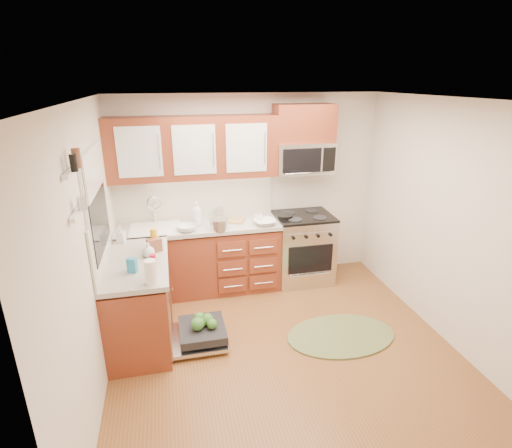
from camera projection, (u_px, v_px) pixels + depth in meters
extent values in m
plane|color=brown|center=(284.00, 348.00, 4.20)|extent=(3.50, 3.50, 0.00)
plane|color=white|center=(291.00, 100.00, 3.34)|extent=(3.50, 3.50, 0.00)
cube|color=beige|center=(249.00, 190.00, 5.37)|extent=(3.50, 0.04, 2.50)
cube|color=beige|center=(381.00, 357.00, 2.16)|extent=(3.50, 0.04, 2.50)
cube|color=beige|center=(91.00, 255.00, 3.40)|extent=(0.04, 3.50, 2.50)
cube|color=beige|center=(449.00, 224.00, 4.13)|extent=(0.04, 3.50, 2.50)
cube|color=maroon|center=(200.00, 260.00, 5.23)|extent=(2.05, 0.60, 0.85)
cube|color=maroon|center=(140.00, 303.00, 4.23)|extent=(0.60, 1.25, 0.85)
cube|color=#A9A49A|center=(198.00, 227.00, 5.06)|extent=(2.07, 0.64, 0.05)
cube|color=#A9A49A|center=(136.00, 263.00, 4.07)|extent=(0.64, 1.27, 0.05)
cube|color=beige|center=(195.00, 197.00, 5.22)|extent=(2.05, 0.02, 0.57)
cube|color=beige|center=(101.00, 237.00, 3.90)|extent=(0.02, 1.25, 0.57)
cube|color=maroon|center=(304.00, 123.00, 5.05)|extent=(0.76, 0.35, 0.47)
cube|color=white|center=(94.00, 170.00, 3.65)|extent=(0.02, 0.96, 0.40)
cube|color=white|center=(71.00, 172.00, 2.81)|extent=(0.04, 0.40, 0.03)
cube|color=white|center=(78.00, 212.00, 2.92)|extent=(0.04, 0.40, 0.03)
cylinder|color=black|center=(285.00, 216.00, 5.22)|extent=(0.25, 0.25, 0.04)
cylinder|color=silver|center=(219.00, 224.00, 4.87)|extent=(0.23, 0.23, 0.14)
cube|color=tan|center=(232.00, 220.00, 5.16)|extent=(0.37, 0.31, 0.02)
cylinder|color=silver|center=(220.00, 213.00, 5.28)|extent=(0.11, 0.11, 0.14)
cylinder|color=white|center=(151.00, 272.00, 3.56)|extent=(0.11, 0.11, 0.23)
cylinder|color=gold|center=(154.00, 239.00, 4.29)|extent=(0.09, 0.09, 0.23)
cylinder|color=red|center=(153.00, 265.00, 3.72)|extent=(0.06, 0.06, 0.21)
cube|color=brown|center=(154.00, 245.00, 4.26)|extent=(0.17, 0.15, 0.14)
cube|color=teal|center=(132.00, 265.00, 3.79)|extent=(0.10, 0.08, 0.14)
imported|color=#999999|center=(265.00, 222.00, 5.03)|extent=(0.30, 0.30, 0.07)
imported|color=#999999|center=(187.00, 228.00, 4.83)|extent=(0.25, 0.25, 0.07)
imported|color=#999999|center=(258.00, 218.00, 5.15)|extent=(0.15, 0.15, 0.10)
imported|color=#999999|center=(197.00, 214.00, 4.97)|extent=(0.14, 0.14, 0.31)
imported|color=#999999|center=(121.00, 235.00, 4.47)|extent=(0.10, 0.11, 0.19)
imported|color=#999999|center=(148.00, 250.00, 4.12)|extent=(0.16, 0.16, 0.16)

